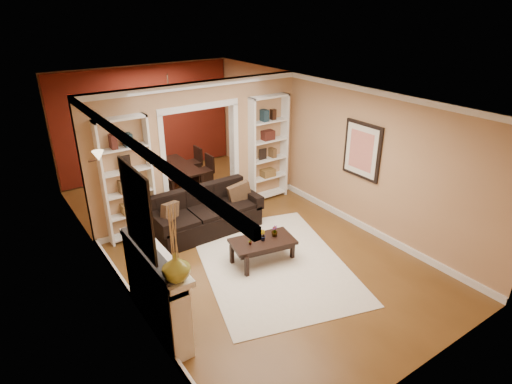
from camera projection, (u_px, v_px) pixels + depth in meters
floor at (233, 235)px, 8.11m from camera, size 8.00×8.00×0.00m
ceiling at (229, 92)px, 7.00m from camera, size 8.00×8.00×0.00m
wall_back at (146, 121)px, 10.55m from camera, size 8.00×0.00×8.00m
wall_front at (428, 281)px, 4.56m from camera, size 8.00×0.00×8.00m
wall_left at (103, 200)px, 6.39m from camera, size 0.00×8.00×8.00m
wall_right at (325, 147)px, 8.72m from camera, size 0.00×8.00×8.00m
partition_wall at (200, 151)px, 8.46m from camera, size 4.50×0.15×2.70m
red_back_panel at (147, 122)px, 10.54m from camera, size 4.44×0.04×2.64m
dining_window at (147, 114)px, 10.42m from camera, size 0.78×0.03×0.98m
area_rug at (273, 263)px, 7.26m from camera, size 3.08×3.70×0.01m
sofa at (206, 212)px, 8.12m from camera, size 2.09×0.90×0.82m
pillow_left at (170, 213)px, 7.64m from camera, size 0.41×0.30×0.40m
pillow_right at (240, 193)px, 8.40m from camera, size 0.45×0.18×0.44m
coffee_table at (263, 250)px, 7.25m from camera, size 1.16×0.77×0.40m
plant_left at (250, 240)px, 7.01m from camera, size 0.10×0.11×0.17m
plant_center at (263, 235)px, 7.13m from camera, size 0.09×0.11×0.19m
plant_right at (275, 231)px, 7.26m from camera, size 0.13×0.13×0.20m
bookshelf_left at (127, 180)px, 7.61m from camera, size 0.90×0.30×2.30m
bookshelf_right at (268, 149)px, 9.21m from camera, size 0.90×0.30×2.30m
fireplace at (158, 290)px, 5.67m from camera, size 0.32×1.70×1.16m
vase at (176, 267)px, 4.83m from camera, size 0.34×0.34×0.34m
mirror at (137, 210)px, 5.09m from camera, size 0.03×0.95×1.10m
wall_sconce at (95, 158)px, 6.66m from camera, size 0.18×0.18×0.22m
framed_art at (362, 151)px, 7.87m from camera, size 0.04×0.85×1.05m
dining_table at (176, 177)px, 10.08m from camera, size 1.56×0.87×0.55m
dining_chair_nw at (158, 179)px, 9.49m from camera, size 0.49×0.49×0.92m
dining_chair_ne at (202, 171)px, 10.09m from camera, size 0.42×0.42×0.78m
dining_chair_sw at (148, 170)px, 9.94m from camera, size 0.50×0.50×0.92m
dining_chair_se at (191, 163)px, 10.53m from camera, size 0.53×0.53×0.80m
chandelier at (166, 104)px, 9.30m from camera, size 0.50×0.50×0.30m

